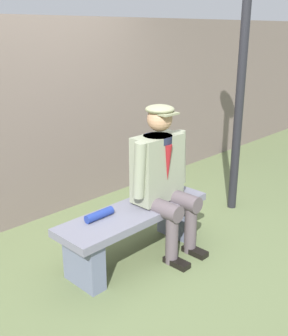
# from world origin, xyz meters

# --- Properties ---
(ground_plane) EXTENTS (30.00, 30.00, 0.00)m
(ground_plane) POSITION_xyz_m (0.00, 0.00, 0.00)
(ground_plane) COLOR #5F6D44
(bench) EXTENTS (1.46, 0.44, 0.47)m
(bench) POSITION_xyz_m (0.00, 0.00, 0.32)
(bench) COLOR slate
(bench) RESTS_ON ground
(seated_man) EXTENTS (0.63, 0.60, 1.34)m
(seated_man) POSITION_xyz_m (-0.28, 0.06, 0.74)
(seated_man) COLOR gray
(seated_man) RESTS_ON ground
(rolled_magazine) EXTENTS (0.27, 0.07, 0.07)m
(rolled_magazine) POSITION_xyz_m (0.33, -0.08, 0.50)
(rolled_magazine) COLOR navy
(rolled_magazine) RESTS_ON bench
(stadium_wall) EXTENTS (12.00, 0.24, 2.07)m
(stadium_wall) POSITION_xyz_m (0.00, -1.41, 1.03)
(stadium_wall) COLOR #6C5E57
(stadium_wall) RESTS_ON ground
(lamp_post) EXTENTS (0.27, 0.27, 2.89)m
(lamp_post) POSITION_xyz_m (-1.54, 0.02, 1.98)
(lamp_post) COLOR black
(lamp_post) RESTS_ON ground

